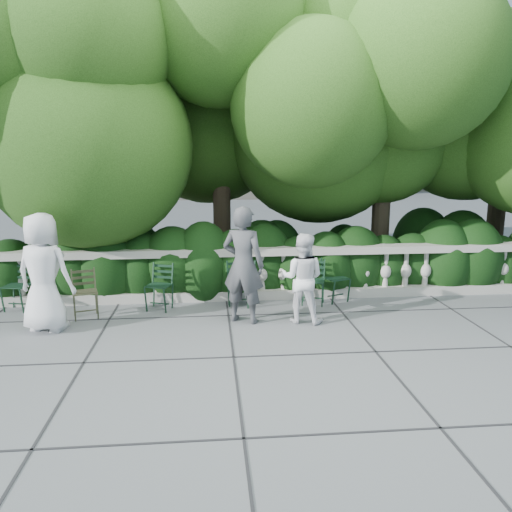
{
  "coord_description": "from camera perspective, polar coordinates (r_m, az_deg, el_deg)",
  "views": [
    {
      "loc": [
        -0.8,
        -7.4,
        2.73
      ],
      "look_at": [
        0.0,
        1.0,
        1.0
      ],
      "focal_mm": 35.0,
      "sensor_mm": 36.0,
      "label": 1
    }
  ],
  "objects": [
    {
      "name": "ground",
      "position": [
        7.93,
        0.69,
        -8.55
      ],
      "size": [
        90.0,
        90.0,
        0.0
      ],
      "primitive_type": "plane",
      "color": "#54575C",
      "rests_on": "ground"
    },
    {
      "name": "balustrade",
      "position": [
        9.5,
        -0.46,
        -2.07
      ],
      "size": [
        12.0,
        0.44,
        1.0
      ],
      "color": "#9E998E",
      "rests_on": "ground"
    },
    {
      "name": "shrub_hedge",
      "position": [
        10.78,
        -1.0,
        -3.09
      ],
      "size": [
        15.0,
        2.6,
        1.7
      ],
      "primitive_type": null,
      "color": "black",
      "rests_on": "ground"
    },
    {
      "name": "tree_canopy",
      "position": [
        10.77,
        2.66,
        18.13
      ],
      "size": [
        15.04,
        6.52,
        6.78
      ],
      "color": "#3F3023",
      "rests_on": "ground"
    },
    {
      "name": "chair_a",
      "position": [
        8.99,
        -11.32,
        -6.32
      ],
      "size": [
        0.57,
        0.6,
        0.84
      ],
      "primitive_type": null,
      "rotation": [
        0.0,
        0.0,
        -0.33
      ],
      "color": "black",
      "rests_on": "ground"
    },
    {
      "name": "chair_b",
      "position": [
        9.77,
        -25.92,
        -5.85
      ],
      "size": [
        0.53,
        0.56,
        0.84
      ],
      "primitive_type": null,
      "rotation": [
        0.0,
        0.0,
        -0.21
      ],
      "color": "black",
      "rests_on": "ground"
    },
    {
      "name": "chair_c",
      "position": [
        9.08,
        -1.98,
        -5.93
      ],
      "size": [
        0.6,
        0.62,
        0.84
      ],
      "primitive_type": null,
      "rotation": [
        0.0,
        0.0,
        -0.42
      ],
      "color": "black",
      "rests_on": "ground"
    },
    {
      "name": "chair_d",
      "position": [
        9.2,
        6.42,
        -5.74
      ],
      "size": [
        0.56,
        0.59,
        0.84
      ],
      "primitive_type": null,
      "rotation": [
        0.0,
        0.0,
        -0.29
      ],
      "color": "black",
      "rests_on": "ground"
    },
    {
      "name": "chair_e",
      "position": [
        9.04,
        -1.46,
        -5.99
      ],
      "size": [
        0.55,
        0.58,
        0.84
      ],
      "primitive_type": null,
      "rotation": [
        0.0,
        0.0,
        0.26
      ],
      "color": "black",
      "rests_on": "ground"
    },
    {
      "name": "chair_f",
      "position": [
        9.47,
        9.57,
        -5.34
      ],
      "size": [
        0.59,
        0.61,
        0.84
      ],
      "primitive_type": null,
      "rotation": [
        0.0,
        0.0,
        0.4
      ],
      "color": "black",
      "rests_on": "ground"
    },
    {
      "name": "chair_weathered",
      "position": [
        8.88,
        -18.74,
        -6.95
      ],
      "size": [
        0.56,
        0.59,
        0.84
      ],
      "primitive_type": null,
      "rotation": [
        0.0,
        0.0,
        0.29
      ],
      "color": "black",
      "rests_on": "ground"
    },
    {
      "name": "person_businessman",
      "position": [
        8.38,
        -23.1,
        -1.76
      ],
      "size": [
        1.04,
        0.83,
        1.86
      ],
      "primitive_type": "imported",
      "rotation": [
        0.0,
        0.0,
        2.85
      ],
      "color": "silver",
      "rests_on": "ground"
    },
    {
      "name": "person_woman_grey",
      "position": [
        8.1,
        -1.46,
        -1.01
      ],
      "size": [
        0.83,
        0.71,
        1.93
      ],
      "primitive_type": "imported",
      "rotation": [
        0.0,
        0.0,
        2.71
      ],
      "color": "#3F4044",
      "rests_on": "ground"
    },
    {
      "name": "person_casual_man",
      "position": [
        8.19,
        5.31,
        -2.54
      ],
      "size": [
        0.87,
        0.78,
        1.48
      ],
      "primitive_type": "imported",
      "rotation": [
        0.0,
        0.0,
        2.78
      ],
      "color": "white",
      "rests_on": "ground"
    }
  ]
}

